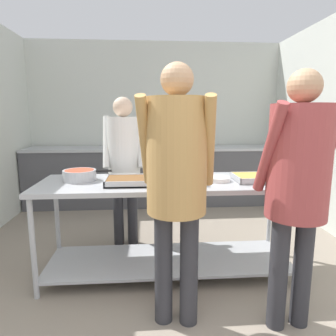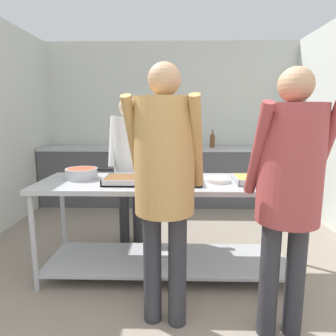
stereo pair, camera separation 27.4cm
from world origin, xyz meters
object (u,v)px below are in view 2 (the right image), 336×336
(serving_tray_greens, at_px, (178,181))
(water_bottle, at_px, (212,139))
(serving_tray_roast, at_px, (259,180))
(serving_tray_vegetables, at_px, (128,180))
(plate_stack, at_px, (217,180))
(guest_serving_left, at_px, (289,179))
(cook_behind_counter, at_px, (130,155))
(guest_serving_right, at_px, (165,171))
(sauce_pan, at_px, (82,173))

(serving_tray_greens, bearing_deg, water_bottle, 76.21)
(serving_tray_roast, bearing_deg, serving_tray_vegetables, -178.14)
(plate_stack, xyz_separation_m, guest_serving_left, (0.34, -0.75, 0.17))
(serving_tray_roast, bearing_deg, serving_tray_greens, -176.57)
(plate_stack, distance_m, water_bottle, 2.27)
(cook_behind_counter, bearing_deg, plate_stack, -38.55)
(guest_serving_left, relative_size, guest_serving_right, 0.98)
(sauce_pan, relative_size, water_bottle, 1.56)
(serving_tray_vegetables, xyz_separation_m, guest_serving_right, (0.34, -0.59, 0.19))
(guest_serving_left, bearing_deg, serving_tray_vegetables, 148.16)
(serving_tray_greens, xyz_separation_m, guest_serving_right, (-0.09, -0.59, 0.19))
(water_bottle, bearing_deg, serving_tray_greens, -103.79)
(guest_serving_left, distance_m, cook_behind_counter, 1.88)
(serving_tray_roast, xyz_separation_m, guest_serving_left, (-0.03, -0.73, 0.17))
(serving_tray_greens, distance_m, guest_serving_right, 0.63)
(plate_stack, xyz_separation_m, serving_tray_roast, (0.36, -0.02, 0.01))
(serving_tray_vegetables, distance_m, plate_stack, 0.78)
(serving_tray_vegetables, xyz_separation_m, serving_tray_roast, (1.14, 0.04, 0.00))
(sauce_pan, bearing_deg, serving_tray_roast, -4.63)
(guest_serving_left, bearing_deg, cook_behind_counter, 129.92)
(sauce_pan, relative_size, serving_tray_roast, 1.01)
(serving_tray_greens, height_order, plate_stack, serving_tray_greens)
(plate_stack, height_order, serving_tray_roast, serving_tray_roast)
(serving_tray_greens, relative_size, serving_tray_roast, 0.91)
(sauce_pan, distance_m, serving_tray_roast, 1.59)
(water_bottle, bearing_deg, guest_serving_right, -102.84)
(serving_tray_greens, height_order, guest_serving_left, guest_serving_left)
(sauce_pan, relative_size, serving_tray_greens, 1.10)
(serving_tray_roast, height_order, cook_behind_counter, cook_behind_counter)
(water_bottle, bearing_deg, cook_behind_counter, -125.18)
(serving_tray_vegetables, height_order, cook_behind_counter, cook_behind_counter)
(sauce_pan, height_order, serving_tray_greens, sauce_pan)
(serving_tray_roast, distance_m, water_bottle, 2.28)
(serving_tray_greens, bearing_deg, serving_tray_roast, 3.43)
(sauce_pan, distance_m, guest_serving_right, 1.11)
(guest_serving_left, height_order, water_bottle, guest_serving_left)
(serving_tray_vegetables, relative_size, guest_serving_right, 0.23)
(serving_tray_vegetables, relative_size, guest_serving_left, 0.23)
(serving_tray_roast, height_order, guest_serving_left, guest_serving_left)
(sauce_pan, height_order, serving_tray_vegetables, sauce_pan)
(guest_serving_right, xyz_separation_m, water_bottle, (0.66, 2.90, -0.03))
(plate_stack, bearing_deg, sauce_pan, 175.05)
(guest_serving_left, height_order, cook_behind_counter, guest_serving_left)
(guest_serving_left, bearing_deg, plate_stack, 114.15)
(serving_tray_vegetables, height_order, guest_serving_left, guest_serving_left)
(serving_tray_greens, relative_size, guest_serving_left, 0.23)
(serving_tray_greens, xyz_separation_m, water_bottle, (0.57, 2.32, 0.17))
(serving_tray_vegetables, bearing_deg, water_bottle, 66.59)
(serving_tray_vegetables, xyz_separation_m, water_bottle, (1.00, 2.31, 0.17))
(guest_serving_right, distance_m, cook_behind_counter, 1.42)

